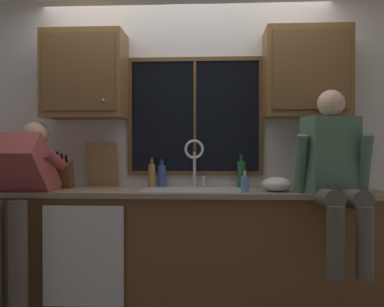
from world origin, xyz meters
The scene contains 23 objects.
back_wall centered at (0.00, 0.06, 1.27)m, with size 5.44×0.12×2.55m, color silver.
window_glass centered at (0.09, -0.01, 1.52)m, with size 1.10×0.02×0.95m, color black.
window_frame_top centered at (0.09, -0.02, 2.02)m, with size 1.17×0.02×0.04m, color brown.
window_frame_bottom centered at (0.09, -0.02, 1.03)m, with size 1.17×0.02×0.04m, color brown.
window_frame_left centered at (-0.48, -0.02, 1.52)m, with size 0.04×0.02×0.95m, color brown.
window_frame_right centered at (0.65, -0.02, 1.52)m, with size 0.04×0.02×0.95m, color brown.
window_mullion_center centered at (0.09, -0.02, 1.52)m, with size 0.02×0.02×0.95m, color brown.
lower_cabinet_run centered at (0.00, -0.29, 0.44)m, with size 3.04×0.58×0.88m, color brown.
countertop centered at (0.00, -0.31, 0.90)m, with size 3.10×0.62×0.04m, color gray.
dishwasher_front centered at (-0.71, -0.61, 0.46)m, with size 0.60×0.02×0.74m, color white.
upper_cabinet_left centered at (-0.83, -0.17, 1.86)m, with size 0.67×0.36×0.72m.
upper_cabinet_right centered at (1.00, -0.17, 1.86)m, with size 0.67×0.36×0.72m.
sink centered at (0.09, -0.30, 0.82)m, with size 0.80×0.46×0.21m.
faucet centered at (0.09, -0.12, 1.17)m, with size 0.18×0.09×0.40m.
person_standing centered at (-1.21, -0.57, 0.93)m, with size 0.53×0.72×1.47m.
person_sitting_on_counter centered at (1.11, -0.57, 1.10)m, with size 0.54×0.66×1.26m.
knife_block centered at (-0.98, -0.24, 1.03)m, with size 0.12×0.18×0.32m.
cutting_board centered at (-0.71, -0.09, 1.10)m, with size 0.27×0.02×0.38m, color #997047.
mixing_bowl centered at (0.73, -0.40, 0.97)m, with size 0.23×0.23×0.12m, color silver.
soap_dispenser centered at (0.48, -0.50, 0.98)m, with size 0.06×0.07×0.17m.
bottle_green_glass centered at (0.48, -0.11, 1.04)m, with size 0.07×0.07×0.29m.
bottle_tall_clear centered at (-0.19, -0.08, 1.02)m, with size 0.07×0.07×0.24m.
bottle_amber_small centered at (-0.27, -0.13, 1.02)m, with size 0.06×0.06×0.25m.
Camera 1 is at (0.25, -3.52, 1.25)m, focal length 37.96 mm.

